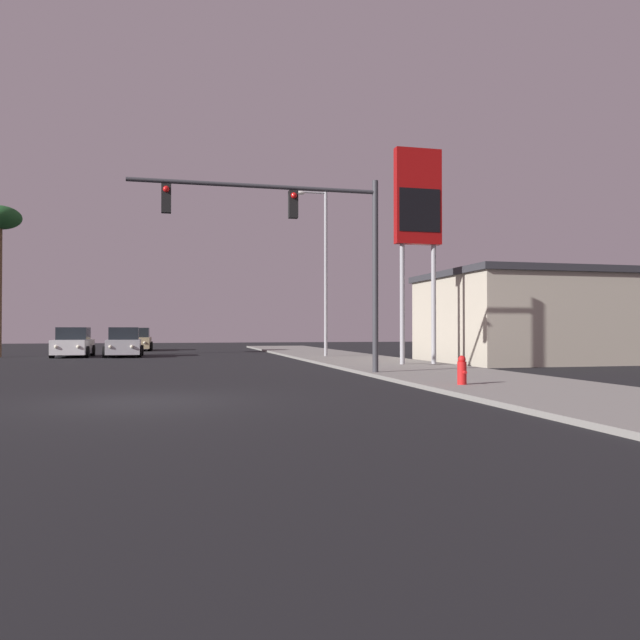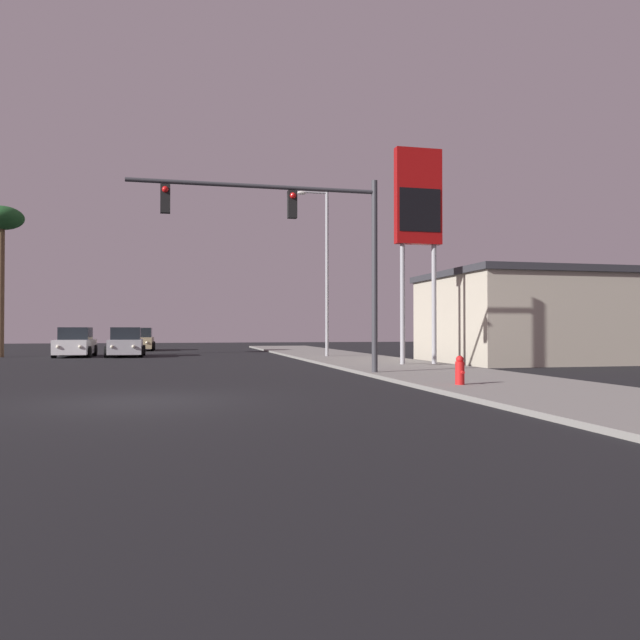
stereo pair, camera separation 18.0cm
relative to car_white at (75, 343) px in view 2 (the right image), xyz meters
The scene contains 11 objects.
ground_plane 24.10m from the car_white, 78.53° to the right, with size 120.00×120.00×0.00m, color black.
sidewalk_right 19.74m from the car_white, 43.59° to the right, with size 5.00×60.00×0.12m.
building_gas_station 25.28m from the car_white, 25.47° to the right, with size 10.30×8.30×4.30m.
car_white is the anchor object (origin of this frame).
car_tan 10.48m from the car_white, 73.20° to the left, with size 2.04×4.31×1.68m.
car_silver 2.82m from the car_white, ahead, with size 2.04×4.34×1.68m.
traffic_light_mast 20.52m from the car_white, 61.05° to the right, with size 8.21×0.36×6.50m.
street_lamp 14.95m from the car_white, 20.13° to the right, with size 1.74×0.24×9.00m.
gas_station_sign 21.24m from the car_white, 40.91° to the right, with size 2.00×0.42×9.00m.
fire_hydrant 26.02m from the car_white, 60.45° to the right, with size 0.24×0.34×0.76m.
palm_tree_mid 7.75m from the car_white, behind, with size 2.40×2.40×8.51m.
Camera 2 is at (0.79, -14.11, 1.57)m, focal length 35.00 mm.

